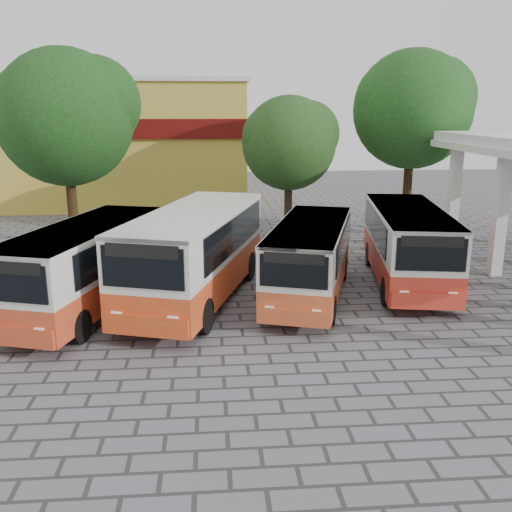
{
  "coord_description": "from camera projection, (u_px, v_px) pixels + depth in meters",
  "views": [
    {
      "loc": [
        -3.38,
        -14.8,
        6.45
      ],
      "look_at": [
        -1.83,
        4.13,
        1.5
      ],
      "focal_mm": 40.0,
      "sensor_mm": 36.0,
      "label": 1
    }
  ],
  "objects": [
    {
      "name": "ground",
      "position": [
        332.0,
        342.0,
        16.17
      ],
      "size": [
        90.0,
        90.0,
        0.0
      ],
      "primitive_type": "plane",
      "color": "#606060",
      "rests_on": "ground"
    },
    {
      "name": "shophouse_block",
      "position": [
        98.0,
        142.0,
        39.32
      ],
      "size": [
        20.4,
        10.4,
        8.3
      ],
      "color": "gold",
      "rests_on": "ground"
    },
    {
      "name": "bus_far_left",
      "position": [
        86.0,
        262.0,
        18.33
      ],
      "size": [
        4.52,
        8.3,
        2.82
      ],
      "rotation": [
        0.0,
        0.0,
        -0.29
      ],
      "color": "#C23D1C",
      "rests_on": "ground"
    },
    {
      "name": "bus_centre_left",
      "position": [
        196.0,
        249.0,
        19.25
      ],
      "size": [
        5.11,
        9.25,
        3.14
      ],
      "rotation": [
        0.0,
        0.0,
        -0.3
      ],
      "color": "#CA4217",
      "rests_on": "ground"
    },
    {
      "name": "bus_centre_right",
      "position": [
        310.0,
        256.0,
        19.59
      ],
      "size": [
        4.3,
        7.78,
        2.64
      ],
      "rotation": [
        0.0,
        0.0,
        -0.3
      ],
      "color": "#BD4B22",
      "rests_on": "ground"
    },
    {
      "name": "bus_far_right",
      "position": [
        408.0,
        241.0,
        21.16
      ],
      "size": [
        3.66,
        8.2,
        2.84
      ],
      "rotation": [
        0.0,
        0.0,
        -0.17
      ],
      "color": "red",
      "rests_on": "ground"
    },
    {
      "name": "tree_left",
      "position": [
        67.0,
        113.0,
        26.34
      ],
      "size": [
        6.65,
        6.33,
        9.18
      ],
      "color": "#3B2611",
      "rests_on": "ground"
    },
    {
      "name": "tree_middle",
      "position": [
        290.0,
        140.0,
        28.26
      ],
      "size": [
        4.9,
        4.67,
        7.09
      ],
      "color": "#332718",
      "rests_on": "ground"
    },
    {
      "name": "tree_right",
      "position": [
        414.0,
        106.0,
        29.59
      ],
      "size": [
        6.45,
        6.15,
        9.44
      ],
      "color": "#321F0F",
      "rests_on": "ground"
    }
  ]
}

